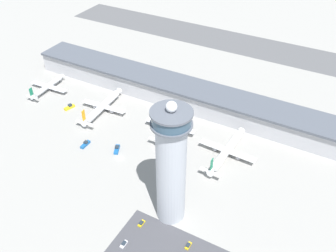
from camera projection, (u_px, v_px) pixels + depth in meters
ground_plane at (120, 158)px, 219.44m from camera, size 1000.00×1000.00×0.00m
terminal_building at (176, 91)px, 263.39m from camera, size 227.51×25.00×15.45m
runway_strip at (233, 42)px, 346.61m from camera, size 341.26×44.00×0.01m
control_tower at (171, 166)px, 166.81m from camera, size 17.90×17.90×67.18m
airplane_gate_alpha at (48, 86)px, 276.38m from camera, size 31.10×35.09×11.25m
airplane_gate_bravo at (103, 106)px, 254.77m from camera, size 33.05×44.85×14.13m
airplane_gate_charlie at (170, 125)px, 236.91m from camera, size 33.63×35.21×14.43m
airplane_gate_delta at (227, 151)px, 218.05m from camera, size 35.09×44.64×14.16m
service_truck_catering at (117, 149)px, 224.69m from camera, size 5.74×8.33×2.51m
service_truck_fuel at (70, 107)px, 259.83m from camera, size 4.32×8.08×3.02m
service_truck_baggage at (85, 144)px, 228.27m from camera, size 2.55×7.63×2.63m
car_white_wagon at (141, 223)px, 181.47m from camera, size 2.02×4.28×1.42m
car_red_hatchback at (124, 244)px, 172.14m from camera, size 1.78×4.37×1.48m
car_green_van at (188, 246)px, 171.50m from camera, size 1.84×4.28×1.39m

